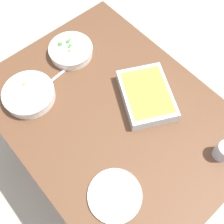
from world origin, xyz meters
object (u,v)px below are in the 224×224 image
Objects in this scene: stew_bowl at (29,94)px; drink_cup at (223,152)px; baking_dish at (146,95)px; spoon_by_stew at (50,82)px; broccoli_bowl at (71,50)px; side_plate at (115,195)px.

drink_cup is (-0.78, -0.46, 0.01)m from stew_bowl.
stew_bowl is 0.55m from baking_dish.
drink_cup is 0.48× the size of spoon_by_stew.
stew_bowl and broccoli_bowl have the same top height.
side_plate is at bearing -179.78° from stew_bowl.
drink_cup is (-0.41, -0.05, 0.00)m from baking_dish.
drink_cup is 0.86m from spoon_by_stew.
drink_cup is at bearing -110.30° from side_plate.
stew_bowl is at bearing 95.22° from spoon_by_stew.
stew_bowl is at bearing 0.22° from side_plate.
baking_dish reaches higher than spoon_by_stew.
baking_dish reaches higher than side_plate.
stew_bowl is 1.12× the size of side_plate.
broccoli_bowl is at bearing -68.59° from spoon_by_stew.
broccoli_bowl is 1.04× the size of side_plate.
stew_bowl is 1.40× the size of spoon_by_stew.
broccoli_bowl is 0.62× the size of baking_dish.
spoon_by_stew is at bearing 111.41° from broccoli_bowl.
stew_bowl is 0.32m from broccoli_bowl.
stew_bowl is 1.08× the size of broccoli_bowl.
baking_dish is 1.67× the size of side_plate.
broccoli_bowl is 2.69× the size of drink_cup.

